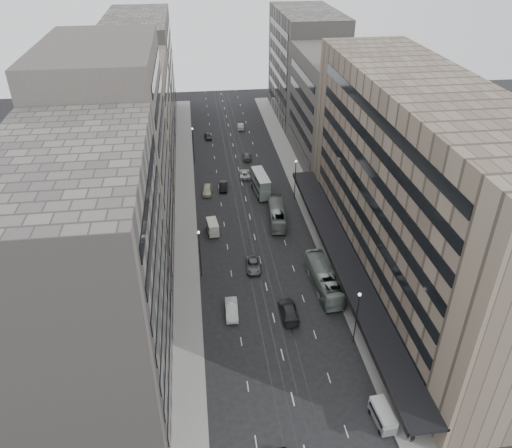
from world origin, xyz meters
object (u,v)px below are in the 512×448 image
double_decker (261,183)px  pedestrian (413,436)px  vw_microbus (383,415)px  panel_van (213,227)px  bus_far (277,214)px  sedan_1 (232,309)px  sedan_2 (253,265)px  bus_near (324,279)px

double_decker → pedestrian: size_ratio=4.53×
vw_microbus → pedestrian: bearing=-54.0°
panel_van → pedestrian: (18.80, -44.29, -0.29)m
bus_far → double_decker: double_decker is taller
sedan_1 → vw_microbus: bearing=-51.2°
bus_far → sedan_2: (-6.11, -14.03, -0.85)m
sedan_2 → double_decker: bearing=83.7°
bus_far → vw_microbus: 44.45m
double_decker → panel_van: double_decker is taller
panel_van → sedan_1: 21.57m
panel_van → vw_microbus: bearing=-74.6°
bus_far → panel_van: 12.25m
bus_near → panel_van: size_ratio=3.03×
double_decker → sedan_1: (-9.05, -35.20, -1.58)m
sedan_1 → sedan_2: size_ratio=1.02×
sedan_1 → pedestrian: 28.63m
pedestrian → bus_far: bearing=-101.8°
bus_far → sedan_2: bearing=71.8°
bus_far → vw_microbus: (4.47, -44.22, -0.29)m
vw_microbus → pedestrian: (2.38, -2.79, -0.16)m
bus_near → bus_far: bearing=-82.0°
panel_van → sedan_1: size_ratio=0.83×
vw_microbus → pedestrian: size_ratio=2.29×
sedan_2 → pedestrian: bearing=-64.2°
panel_van → pedestrian: size_ratio=2.23×
pedestrian → bus_near: bearing=-103.6°
bus_far → panel_van: bus_far is taller
bus_near → bus_far: size_ratio=1.13×
pedestrian → panel_van: bearing=-87.1°
bus_near → double_decker: double_decker is taller
sedan_1 → bus_near: bearing=17.9°
pedestrian → sedan_1: bearing=-72.8°
sedan_2 → pedestrian: (12.97, -32.97, 0.39)m
panel_van → pedestrian: panel_van is taller
sedan_2 → sedan_1: bearing=-109.0°
bus_near → sedan_1: size_ratio=2.51×
bus_far → sedan_2: size_ratio=2.26×
bus_far → panel_van: (-11.95, -2.72, -0.16)m
vw_microbus → sedan_1: bearing=122.3°
double_decker → sedan_1: 36.38m
bus_far → sedan_1: bus_far is taller
bus_near → vw_microbus: bus_near is taller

